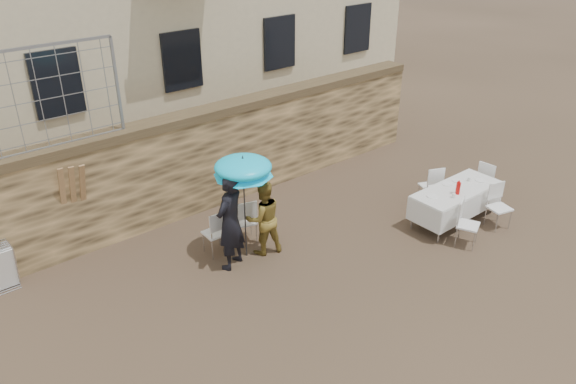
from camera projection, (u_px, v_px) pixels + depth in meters
ground at (354, 323)px, 9.17m from camera, size 80.00×80.00×0.00m
stone_wall at (191, 164)px, 12.09m from camera, size 13.00×0.50×2.20m
chain_link_fence at (28, 103)px, 9.48m from camera, size 3.20×0.06×1.80m
man_suit at (230, 222)px, 10.19m from camera, size 0.82×0.70×1.91m
woman_dress at (263, 218)px, 10.70m from camera, size 0.86×0.74×1.51m
umbrella at (243, 170)px, 10.08m from camera, size 1.10×1.10×1.95m
couple_chair_left at (215, 232)px, 10.79m from camera, size 0.50×0.50×0.96m
couple_chair_right at (245, 220)px, 11.18m from camera, size 0.60×0.60×0.96m
banquet_table at (457, 190)px, 11.78m from camera, size 2.10×0.85×0.78m
soda_bottle at (458, 188)px, 11.48m from camera, size 0.09×0.09×0.26m
table_chair_front_left at (468, 224)px, 11.04m from camera, size 0.64×0.64×0.96m
table_chair_front_right at (500, 207)px, 11.66m from camera, size 0.59×0.59×0.96m
table_chair_back at (430, 185)px, 12.56m from camera, size 0.63×0.63×0.96m
table_chair_side at (489, 181)px, 12.75m from camera, size 0.51×0.51×0.96m
wood_planks at (81, 207)px, 10.59m from camera, size 0.70×0.20×2.00m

